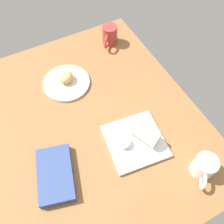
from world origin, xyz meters
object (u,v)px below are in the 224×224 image
at_px(sauce_cup, 124,142).
at_px(second_mug, 204,167).
at_px(breakfast_wrap, 145,134).
at_px(book_stack, 55,175).
at_px(scone_pastry, 66,77).
at_px(square_plate, 135,141).
at_px(round_plate, 67,83).
at_px(coffee_mug, 110,35).

height_order(sauce_cup, second_mug, second_mug).
bearing_deg(sauce_cup, breakfast_wrap, -98.28).
height_order(book_stack, second_mug, second_mug).
distance_m(sauce_cup, book_stack, 0.29).
bearing_deg(scone_pastry, square_plate, -163.09).
bearing_deg(book_stack, square_plate, -92.63).
xyz_separation_m(square_plate, breakfast_wrap, (-0.01, -0.04, 0.04)).
height_order(round_plate, sauce_cup, sauce_cup).
distance_m(book_stack, coffee_mug, 0.76).
height_order(square_plate, book_stack, book_stack).
bearing_deg(sauce_cup, scone_pastry, 10.74).
height_order(round_plate, breakfast_wrap, breakfast_wrap).
bearing_deg(coffee_mug, square_plate, 162.61).
bearing_deg(second_mug, coffee_mug, -1.45).
relative_size(square_plate, second_mug, 2.01).
xyz_separation_m(breakfast_wrap, second_mug, (-0.22, -0.12, -0.00)).
bearing_deg(square_plate, breakfast_wrap, -98.28).
bearing_deg(scone_pastry, second_mug, -155.88).
relative_size(scone_pastry, second_mug, 0.66).
xyz_separation_m(square_plate, sauce_cup, (0.01, 0.05, 0.02)).
bearing_deg(breakfast_wrap, square_plate, 148.48).
height_order(scone_pastry, book_stack, scone_pastry).
height_order(sauce_cup, book_stack, sauce_cup).
distance_m(square_plate, breakfast_wrap, 0.06).
distance_m(round_plate, coffee_mug, 0.35).
distance_m(scone_pastry, sauce_cup, 0.42).
bearing_deg(book_stack, sauce_cup, -91.64).
xyz_separation_m(breakfast_wrap, book_stack, (0.02, 0.37, -0.03)).
bearing_deg(coffee_mug, scone_pastry, 116.22).
distance_m(scone_pastry, breakfast_wrap, 0.46).
bearing_deg(square_plate, coffee_mug, -17.39).
xyz_separation_m(round_plate, coffee_mug, (0.16, -0.31, 0.04)).
distance_m(sauce_cup, coffee_mug, 0.61).
xyz_separation_m(scone_pastry, book_stack, (-0.41, 0.21, -0.02)).
height_order(scone_pastry, breakfast_wrap, breakfast_wrap).
height_order(sauce_cup, breakfast_wrap, breakfast_wrap).
distance_m(breakfast_wrap, book_stack, 0.38).
xyz_separation_m(scone_pastry, sauce_cup, (-0.42, -0.08, -0.01)).
height_order(coffee_mug, second_mug, coffee_mug).
distance_m(book_stack, second_mug, 0.55).
relative_size(scone_pastry, coffee_mug, 0.67).
bearing_deg(book_stack, round_plate, -26.82).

